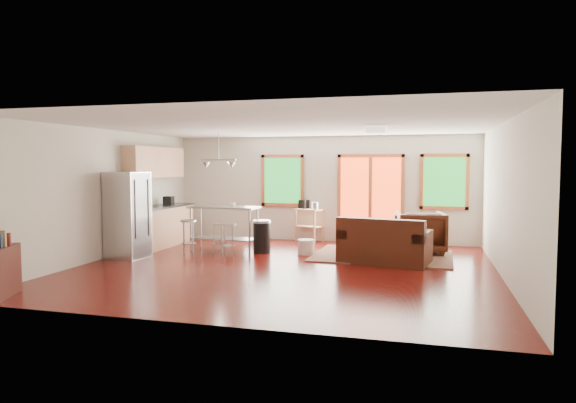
% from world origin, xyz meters
% --- Properties ---
extents(floor, '(7.50, 7.00, 0.02)m').
position_xyz_m(floor, '(0.00, 0.00, -0.01)').
color(floor, '#370604').
rests_on(floor, ground).
extents(ceiling, '(7.50, 7.00, 0.02)m').
position_xyz_m(ceiling, '(0.00, 0.00, 2.61)').
color(ceiling, silver).
rests_on(ceiling, ground).
extents(back_wall, '(7.50, 0.02, 2.60)m').
position_xyz_m(back_wall, '(0.00, 3.51, 1.30)').
color(back_wall, beige).
rests_on(back_wall, ground).
extents(left_wall, '(0.02, 7.00, 2.60)m').
position_xyz_m(left_wall, '(-3.76, 0.00, 1.30)').
color(left_wall, beige).
rests_on(left_wall, ground).
extents(right_wall, '(0.02, 7.00, 2.60)m').
position_xyz_m(right_wall, '(3.76, 0.00, 1.30)').
color(right_wall, beige).
rests_on(right_wall, ground).
extents(front_wall, '(7.50, 0.02, 2.60)m').
position_xyz_m(front_wall, '(0.00, -3.51, 1.30)').
color(front_wall, beige).
rests_on(front_wall, ground).
extents(window_left, '(1.10, 0.05, 1.30)m').
position_xyz_m(window_left, '(-1.00, 3.46, 1.50)').
color(window_left, '#165D1E').
rests_on(window_left, back_wall).
extents(french_doors, '(1.60, 0.05, 2.10)m').
position_xyz_m(french_doors, '(1.20, 3.46, 1.10)').
color(french_doors, red).
rests_on(french_doors, back_wall).
extents(window_right, '(1.10, 0.05, 1.30)m').
position_xyz_m(window_right, '(2.90, 3.46, 1.50)').
color(window_right, '#165D1E').
rests_on(window_right, back_wall).
extents(rug, '(2.84, 2.22, 0.03)m').
position_xyz_m(rug, '(1.65, 1.67, 0.01)').
color(rug, '#4E5B3A').
rests_on(rug, floor).
extents(loveseat, '(1.80, 1.23, 0.89)m').
position_xyz_m(loveseat, '(1.74, 0.94, 0.35)').
color(loveseat, black).
rests_on(loveseat, floor).
extents(coffee_table, '(0.96, 0.63, 0.37)m').
position_xyz_m(coffee_table, '(1.72, 1.73, 0.32)').
color(coffee_table, '#37130C').
rests_on(coffee_table, floor).
extents(armchair, '(1.11, 1.06, 1.00)m').
position_xyz_m(armchair, '(2.39, 2.22, 0.50)').
color(armchair, black).
rests_on(armchair, floor).
extents(ottoman, '(0.67, 0.67, 0.44)m').
position_xyz_m(ottoman, '(1.26, 2.31, 0.22)').
color(ottoman, black).
rests_on(ottoman, floor).
extents(pouf, '(0.47, 0.47, 0.31)m').
position_xyz_m(pouf, '(0.07, 1.51, 0.16)').
color(pouf, beige).
rests_on(pouf, floor).
extents(vase, '(0.21, 0.22, 0.29)m').
position_xyz_m(vase, '(1.88, 1.97, 0.51)').
color(vase, silver).
rests_on(vase, coffee_table).
extents(book, '(0.19, 0.10, 0.27)m').
position_xyz_m(book, '(2.03, 1.83, 0.53)').
color(book, maroon).
rests_on(book, coffee_table).
extents(cabinets, '(0.64, 2.24, 2.30)m').
position_xyz_m(cabinets, '(-3.49, 1.70, 0.93)').
color(cabinets, tan).
rests_on(cabinets, floor).
extents(refrigerator, '(0.77, 0.74, 1.74)m').
position_xyz_m(refrigerator, '(-3.34, 0.19, 0.87)').
color(refrigerator, '#B7BABC').
rests_on(refrigerator, floor).
extents(island, '(1.56, 0.68, 0.97)m').
position_xyz_m(island, '(-1.81, 1.56, 0.67)').
color(island, '#B7BABC').
rests_on(island, floor).
extents(cup, '(0.15, 0.12, 0.13)m').
position_xyz_m(cup, '(-1.67, 1.72, 1.02)').
color(cup, silver).
rests_on(cup, island).
extents(bar_stool_a, '(0.44, 0.44, 0.72)m').
position_xyz_m(bar_stool_a, '(-2.38, 0.96, 0.54)').
color(bar_stool_a, '#B7BABC').
rests_on(bar_stool_a, floor).
extents(bar_stool_b, '(0.40, 0.40, 0.64)m').
position_xyz_m(bar_stool_b, '(-1.79, 1.18, 0.48)').
color(bar_stool_b, '#B7BABC').
rests_on(bar_stool_b, floor).
extents(bar_stool_c, '(0.41, 0.41, 0.68)m').
position_xyz_m(bar_stool_c, '(-1.45, 0.91, 0.50)').
color(bar_stool_c, '#B7BABC').
rests_on(bar_stool_c, floor).
extents(trash_can, '(0.49, 0.49, 0.70)m').
position_xyz_m(trash_can, '(-0.89, 1.44, 0.36)').
color(trash_can, black).
rests_on(trash_can, floor).
extents(kitchen_cart, '(0.78, 0.67, 1.02)m').
position_xyz_m(kitchen_cart, '(-0.30, 3.35, 0.70)').
color(kitchen_cart, tan).
rests_on(kitchen_cart, floor).
extents(ceiling_flush, '(0.35, 0.35, 0.12)m').
position_xyz_m(ceiling_flush, '(1.60, 0.60, 2.53)').
color(ceiling_flush, white).
rests_on(ceiling_flush, ceiling).
extents(pendant_light, '(0.80, 0.18, 0.79)m').
position_xyz_m(pendant_light, '(-1.90, 1.50, 1.90)').
color(pendant_light, gray).
rests_on(pendant_light, ceiling).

